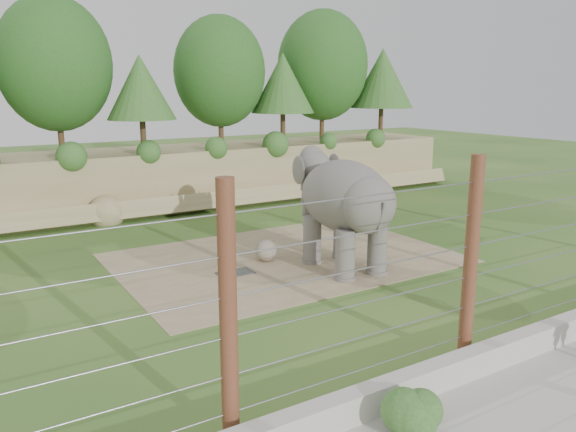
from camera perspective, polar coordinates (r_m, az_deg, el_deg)
ground at (r=14.81m, az=4.10°, el=-7.53°), size 90.00×90.00×0.00m
back_embankment at (r=25.48m, az=-11.74°, el=9.95°), size 30.00×5.52×8.77m
dirt_patch at (r=17.43m, az=-0.33°, el=-4.28°), size 10.00×7.00×0.02m
drain_grate at (r=16.05m, az=-5.38°, el=-5.77°), size 1.00×0.60×0.03m
elephant at (r=16.14m, az=5.74°, el=0.33°), size 2.01×4.21×3.33m
stone_ball at (r=17.03m, az=-2.26°, el=-3.50°), size 0.67×0.67×0.67m
retaining_wall at (r=11.38m, az=19.40°, el=-13.45°), size 26.00×0.35×0.50m
barrier_fence at (r=11.04m, az=18.07°, el=-4.39°), size 20.26×0.26×4.00m
walkway_shrub at (r=9.13m, az=12.71°, el=-18.99°), size 0.74×0.74×0.74m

